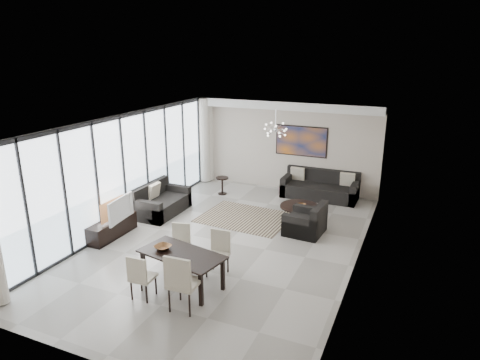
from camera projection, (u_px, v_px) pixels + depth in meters
The scene contains 20 objects.
room_shell at pixel (245, 188), 9.71m from camera, with size 6.00×9.00×2.90m.
window_wall at pixel (126, 171), 10.97m from camera, with size 0.37×8.95×2.90m.
soffit at pixel (286, 105), 13.25m from camera, with size 5.98×0.40×0.26m, color white.
painting at pixel (301, 141), 13.55m from camera, with size 1.68×0.04×0.98m, color #C2671B.
chandelier at pixel (276, 129), 11.69m from camera, with size 0.66×0.66×0.71m.
rug at pixel (245, 218), 11.79m from camera, with size 2.38×1.83×0.01m, color black.
coffee_table at pixel (299, 211), 11.71m from camera, with size 1.06×1.06×0.37m.
bowl_coffee at pixel (301, 205), 11.56m from camera, with size 0.25×0.25×0.08m, color brown.
sofa_main at pixel (320, 189), 13.31m from camera, with size 2.31×0.94×0.84m.
loveseat at pixel (161, 203), 12.06m from camera, with size 0.95×1.69×0.85m.
armchair at pixel (306, 223), 10.74m from camera, with size 0.96×1.01×0.80m.
side_table at pixel (222, 183), 13.59m from camera, with size 0.40×0.40×0.56m.
tv_console at pixel (112, 228), 10.57m from camera, with size 0.41×1.45×0.45m, color black.
television at pixel (117, 209), 10.40m from camera, with size 1.02×0.13×0.59m, color gray.
dining_table at pixel (182, 257), 8.28m from camera, with size 1.81×1.15×0.70m.
dining_chair_sw at pixel (140, 275), 7.84m from camera, with size 0.43×0.43×0.90m.
dining_chair_se at pixel (181, 280), 7.44m from camera, with size 0.53×0.53×1.11m.
dining_chair_nw at pixel (180, 241), 9.23m from camera, with size 0.49×0.49×0.88m.
dining_chair_ne at pixel (219, 249), 8.78m from camera, with size 0.45×0.45×0.93m.
bowl_dining at pixel (163, 247), 8.41m from camera, with size 0.32×0.32×0.08m, color brown.
Camera 1 is at (4.02, -8.50, 4.52)m, focal length 32.00 mm.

